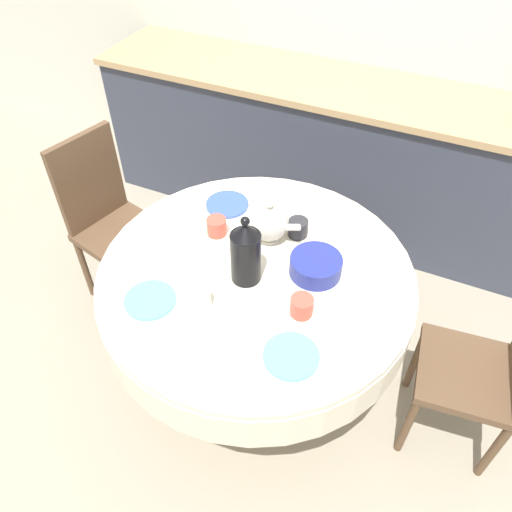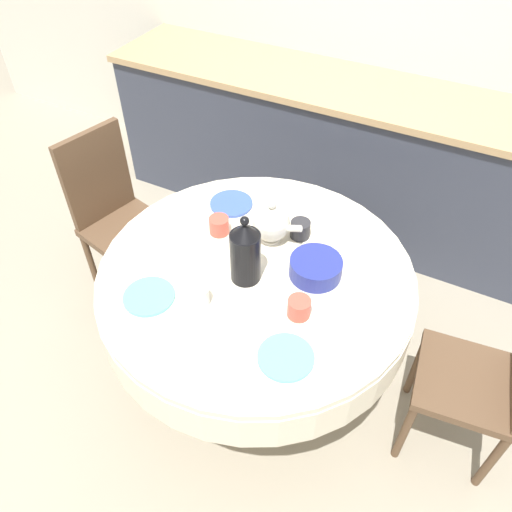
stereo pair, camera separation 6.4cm
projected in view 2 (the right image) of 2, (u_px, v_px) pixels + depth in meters
ground_plane at (256, 372)px, 2.60m from camera, size 12.00×12.00×0.00m
wall_back at (398, 6)px, 2.79m from camera, size 7.00×0.05×2.60m
kitchen_counter at (357, 160)px, 3.15m from camera, size 3.24×0.64×0.95m
dining_table at (256, 290)px, 2.15m from camera, size 1.32×1.32×0.77m
chair_left at (495, 376)px, 1.96m from camera, size 0.44×0.44×0.98m
chair_right at (115, 211)px, 2.69m from camera, size 0.48×0.48×0.98m
plate_near_left at (149, 296)px, 1.95m from camera, size 0.20×0.20×0.01m
cup_near_left at (198, 296)px, 1.90m from camera, size 0.09×0.09×0.08m
plate_near_right at (286, 357)px, 1.75m from camera, size 0.20×0.20×0.01m
cup_near_right at (299, 308)px, 1.86m from camera, size 0.09×0.09×0.08m
plate_far_left at (231, 204)px, 2.36m from camera, size 0.20×0.20×0.01m
cup_far_left at (219, 225)px, 2.20m from camera, size 0.09×0.09×0.08m
plate_far_right at (348, 238)px, 2.19m from camera, size 0.20×0.20×0.01m
cup_far_right at (300, 229)px, 2.18m from camera, size 0.09×0.09×0.08m
coffee_carafe at (245, 253)px, 1.93m from camera, size 0.12×0.12×0.32m
teapot at (271, 223)px, 2.13m from camera, size 0.22×0.16×0.21m
fruit_bowl at (316, 268)px, 2.01m from camera, size 0.21×0.21×0.08m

